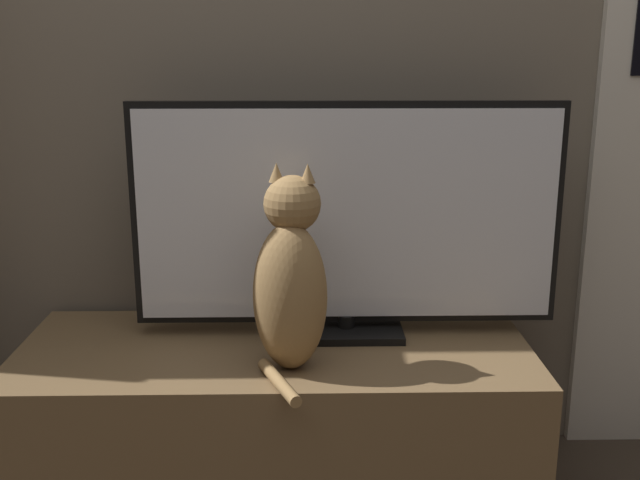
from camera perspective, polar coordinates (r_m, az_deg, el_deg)
name	(u,v)px	position (r m, az deg, el deg)	size (l,w,h in m)	color
wall_back	(274,2)	(2.13, -3.51, 17.64)	(4.80, 0.05, 2.60)	#756B5B
tv_stand	(276,421)	(2.06, -3.39, -13.62)	(1.33, 0.55, 0.43)	brown
tv	(347,221)	(1.95, 2.08, 1.49)	(1.12, 0.18, 0.62)	black
cat	(291,281)	(1.77, -2.24, -3.10)	(0.21, 0.33, 0.49)	#997547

